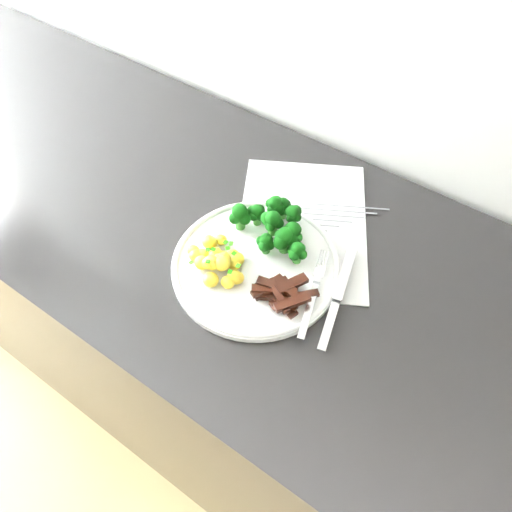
# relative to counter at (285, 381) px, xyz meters

# --- Properties ---
(counter) EXTENTS (2.31, 0.58, 0.87)m
(counter) POSITION_rel_counter_xyz_m (0.00, 0.00, 0.00)
(counter) COLOR black
(counter) RESTS_ON ground
(recipe_paper) EXTENTS (0.34, 0.38, 0.00)m
(recipe_paper) POSITION_rel_counter_xyz_m (-0.05, 0.09, 0.44)
(recipe_paper) COLOR white
(recipe_paper) RESTS_ON counter
(plate) EXTENTS (0.27, 0.27, 0.02)m
(plate) POSITION_rel_counter_xyz_m (-0.06, -0.03, 0.44)
(plate) COLOR white
(plate) RESTS_ON counter
(broccoli) EXTENTS (0.15, 0.11, 0.06)m
(broccoli) POSITION_rel_counter_xyz_m (-0.07, 0.04, 0.48)
(broccoli) COLOR #2A6A1F
(broccoli) RESTS_ON plate
(potatoes) EXTENTS (0.11, 0.10, 0.04)m
(potatoes) POSITION_rel_counter_xyz_m (-0.11, -0.07, 0.46)
(potatoes) COLOR yellow
(potatoes) RESTS_ON plate
(beef_strips) EXTENTS (0.09, 0.08, 0.03)m
(beef_strips) POSITION_rel_counter_xyz_m (0.00, -0.06, 0.46)
(beef_strips) COLOR black
(beef_strips) RESTS_ON plate
(fork) EXTENTS (0.06, 0.16, 0.02)m
(fork) POSITION_rel_counter_xyz_m (0.05, -0.03, 0.45)
(fork) COLOR silver
(fork) RESTS_ON plate
(knife) EXTENTS (0.06, 0.19, 0.02)m
(knife) POSITION_rel_counter_xyz_m (0.08, -0.03, 0.44)
(knife) COLOR silver
(knife) RESTS_ON plate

